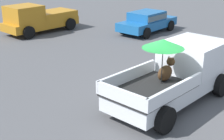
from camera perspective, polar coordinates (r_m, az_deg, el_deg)
The scene contains 4 objects.
ground_plane at distance 11.45m, azimuth 9.95°, elevation -5.60°, with size 80.00×80.00×0.00m, color #4C4C4F.
pickup_truck_main at distance 11.44m, azimuth 11.52°, elevation -0.41°, with size 5.24×2.74×2.36m.
pickup_truck_far at distance 21.43m, azimuth -12.72°, elevation 8.71°, with size 4.98×2.60×1.80m.
parked_sedan_near at distance 21.03m, azimuth 6.14°, elevation 8.51°, with size 4.43×2.24×1.33m.
Camera 1 is at (-9.37, -4.40, 4.89)m, focal length 52.54 mm.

